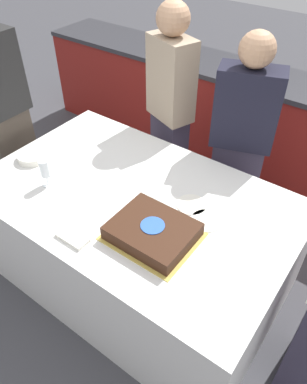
{
  "coord_description": "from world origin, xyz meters",
  "views": [
    {
      "loc": [
        1.06,
        -1.26,
        2.21
      ],
      "look_at": [
        0.14,
        0.0,
        0.86
      ],
      "focal_mm": 35.0,
      "sensor_mm": 36.0,
      "label": 1
    }
  ],
  "objects_px": {
    "wine_glass": "(45,169)",
    "person_standing_back": "(170,112)",
    "cake": "(153,231)",
    "person_cutting_cake": "(240,144)",
    "plate_stack": "(32,156)",
    "person_seated_left": "(6,120)"
  },
  "relations": [
    {
      "from": "wine_glass",
      "to": "person_standing_back",
      "type": "xyz_separation_m",
      "value": [
        0.19,
        1.03,
        -0.02
      ]
    },
    {
      "from": "cake",
      "to": "person_cutting_cake",
      "type": "xyz_separation_m",
      "value": [
        0.0,
        1.0,
        0.0
      ]
    },
    {
      "from": "plate_stack",
      "to": "cake",
      "type": "bearing_deg",
      "value": -4.74
    },
    {
      "from": "cake",
      "to": "person_standing_back",
      "type": "height_order",
      "value": "person_standing_back"
    },
    {
      "from": "cake",
      "to": "person_cutting_cake",
      "type": "bearing_deg",
      "value": 90.0
    },
    {
      "from": "person_cutting_cake",
      "to": "wine_glass",
      "type": "bearing_deg",
      "value": 34.48
    },
    {
      "from": "wine_glass",
      "to": "person_cutting_cake",
      "type": "distance_m",
      "value": 1.29
    },
    {
      "from": "wine_glass",
      "to": "plate_stack",
      "type": "bearing_deg",
      "value": 157.16
    },
    {
      "from": "person_standing_back",
      "to": "wine_glass",
      "type": "bearing_deg",
      "value": 100.17
    },
    {
      "from": "person_cutting_cake",
      "to": "person_standing_back",
      "type": "distance_m",
      "value": 0.58
    },
    {
      "from": "cake",
      "to": "person_seated_left",
      "type": "relative_size",
      "value": 0.27
    },
    {
      "from": "plate_stack",
      "to": "person_standing_back",
      "type": "height_order",
      "value": "person_standing_back"
    },
    {
      "from": "person_seated_left",
      "to": "person_standing_back",
      "type": "distance_m",
      "value": 1.18
    },
    {
      "from": "cake",
      "to": "wine_glass",
      "type": "height_order",
      "value": "wine_glass"
    },
    {
      "from": "person_seated_left",
      "to": "person_standing_back",
      "type": "bearing_deg",
      "value": -46.74
    },
    {
      "from": "plate_stack",
      "to": "person_cutting_cake",
      "type": "relative_size",
      "value": 0.13
    },
    {
      "from": "cake",
      "to": "wine_glass",
      "type": "xyz_separation_m",
      "value": [
        -0.76,
        -0.03,
        0.07
      ]
    },
    {
      "from": "person_cutting_cake",
      "to": "person_seated_left",
      "type": "relative_size",
      "value": 0.93
    },
    {
      "from": "cake",
      "to": "person_standing_back",
      "type": "distance_m",
      "value": 1.16
    },
    {
      "from": "person_seated_left",
      "to": "plate_stack",
      "type": "bearing_deg",
      "value": -105.87
    },
    {
      "from": "plate_stack",
      "to": "person_cutting_cake",
      "type": "distance_m",
      "value": 1.39
    },
    {
      "from": "plate_stack",
      "to": "person_seated_left",
      "type": "bearing_deg",
      "value": 164.13
    }
  ]
}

